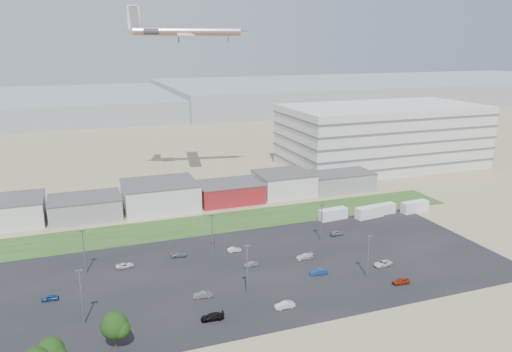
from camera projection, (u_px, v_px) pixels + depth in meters
name	position (u px, v px, depth m)	size (l,w,h in m)	color
ground	(259.00, 319.00, 92.35)	(700.00, 700.00, 0.00)	#95845F
parking_lot	(249.00, 271.00, 112.14)	(120.00, 50.00, 0.01)	black
grass_strip	(194.00, 226.00, 139.46)	(160.00, 16.00, 0.02)	#2B481B
hills_backdrop	(165.00, 102.00, 389.96)	(700.00, 200.00, 9.00)	gray
building_row	(123.00, 199.00, 149.95)	(170.00, 20.00, 8.00)	silver
parking_garage	(382.00, 136.00, 205.30)	(80.00, 40.00, 25.00)	silver
box_trailer_a	(333.00, 214.00, 144.28)	(8.51, 2.66, 3.19)	silver
box_trailer_b	(369.00, 212.00, 145.81)	(8.74, 2.73, 3.28)	silver
box_trailer_c	(383.00, 209.00, 148.84)	(8.05, 2.52, 3.02)	silver
box_trailer_d	(415.00, 207.00, 150.57)	(8.75, 2.73, 3.28)	silver
tree_near	(115.00, 328.00, 82.86)	(4.92, 4.92, 7.39)	black
lightpole_front_l	(82.00, 297.00, 89.55)	(1.25, 0.52, 10.66)	slate
lightpole_front_m	(247.00, 271.00, 99.85)	(1.27, 0.53, 10.82)	slate
lightpole_front_r	(368.00, 256.00, 108.01)	(1.13, 0.47, 9.61)	slate
lightpole_back_l	(84.00, 252.00, 109.53)	(1.20, 0.50, 10.17)	slate
lightpole_back_m	(212.00, 235.00, 118.75)	(1.21, 0.51, 10.32)	slate
lightpole_back_r	(321.00, 223.00, 127.81)	(1.15, 0.48, 9.78)	slate
airliner	(187.00, 32.00, 169.32)	(44.13, 30.09, 13.04)	silver
parked_car_0	(383.00, 263.00, 114.28)	(2.06, 4.47, 1.24)	silver
parked_car_1	(319.00, 272.00, 110.10)	(1.38, 3.97, 1.31)	navy
parked_car_2	(401.00, 281.00, 105.76)	(1.51, 3.74, 1.28)	maroon
parked_car_3	(212.00, 317.00, 92.07)	(1.77, 4.36, 1.27)	black
parked_car_4	(203.00, 295.00, 100.15)	(1.35, 3.88, 1.28)	#595B5E
parked_car_5	(50.00, 298.00, 99.02)	(1.31, 3.25, 1.11)	navy
parked_car_6	(179.00, 255.00, 119.14)	(1.54, 3.80, 1.10)	#595B5E
parked_car_7	(251.00, 264.00, 114.12)	(1.16, 3.33, 1.10)	#595B5E
parked_car_8	(337.00, 233.00, 132.40)	(1.51, 3.75, 1.28)	#A5A5AA
parked_car_9	(125.00, 265.00, 113.41)	(1.84, 3.98, 1.11)	silver
parked_car_10	(51.00, 352.00, 81.60)	(1.72, 4.22, 1.22)	#595B5E
parked_car_11	(234.00, 249.00, 122.18)	(1.16, 3.33, 1.10)	silver
parked_car_12	(304.00, 256.00, 118.15)	(1.67, 4.12, 1.20)	silver
parked_car_13	(285.00, 305.00, 96.14)	(1.37, 3.93, 1.30)	silver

